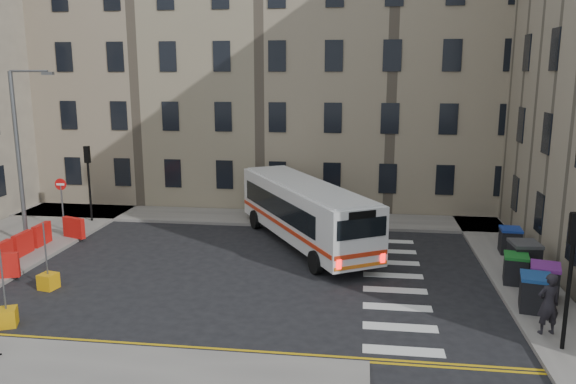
% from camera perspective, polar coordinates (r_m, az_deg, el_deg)
% --- Properties ---
extents(ground, '(120.00, 120.00, 0.00)m').
position_cam_1_polar(ground, '(23.18, 0.63, -8.36)').
color(ground, black).
rests_on(ground, ground).
extents(pavement_north, '(36.00, 3.20, 0.15)m').
position_cam_1_polar(pavement_north, '(32.38, -8.07, -2.42)').
color(pavement_north, slate).
rests_on(pavement_north, ground).
extents(pavement_east, '(2.40, 26.00, 0.15)m').
position_cam_1_polar(pavement_east, '(27.53, 20.76, -5.68)').
color(pavement_east, slate).
rests_on(pavement_east, ground).
extents(terrace_north, '(38.30, 10.80, 17.20)m').
position_cam_1_polar(terrace_north, '(38.31, -7.09, 12.72)').
color(terrace_north, gray).
rests_on(terrace_north, ground).
extents(traffic_light_east, '(0.28, 0.22, 4.10)m').
position_cam_1_polar(traffic_light_east, '(17.90, 26.86, -6.19)').
color(traffic_light_east, black).
rests_on(traffic_light_east, pavement_east).
extents(traffic_light_nw, '(0.28, 0.22, 4.10)m').
position_cam_1_polar(traffic_light_nw, '(32.09, -19.62, 1.97)').
color(traffic_light_nw, black).
rests_on(traffic_light_nw, pavement_west).
extents(streetlamp, '(0.50, 0.22, 8.14)m').
position_cam_1_polar(streetlamp, '(28.54, -25.72, 3.30)').
color(streetlamp, '#595B5E').
rests_on(streetlamp, pavement_west).
extents(no_entry_north, '(0.60, 0.08, 3.00)m').
position_cam_1_polar(no_entry_north, '(30.74, -22.03, -0.13)').
color(no_entry_north, '#595B5E').
rests_on(no_entry_north, pavement_west).
extents(roadworks_barriers, '(1.66, 6.26, 1.00)m').
position_cam_1_polar(roadworks_barriers, '(27.42, -24.69, -4.82)').
color(roadworks_barriers, red).
rests_on(roadworks_barriers, pavement_west).
extents(bus, '(7.54, 10.54, 2.94)m').
position_cam_1_polar(bus, '(26.60, 1.67, -1.86)').
color(bus, silver).
rests_on(bus, ground).
extents(wheelie_bin_a, '(1.18, 1.30, 1.24)m').
position_cam_1_polar(wheelie_bin_a, '(21.05, 23.78, -9.32)').
color(wheelie_bin_a, black).
rests_on(wheelie_bin_a, pavement_east).
extents(wheelie_bin_b, '(1.26, 1.36, 1.26)m').
position_cam_1_polar(wheelie_bin_b, '(22.21, 24.59, -8.27)').
color(wheelie_bin_b, black).
rests_on(wheelie_bin_b, pavement_east).
extents(wheelie_bin_c, '(1.07, 1.17, 1.13)m').
position_cam_1_polar(wheelie_bin_c, '(23.39, 22.11, -7.22)').
color(wheelie_bin_c, black).
rests_on(wheelie_bin_c, pavement_east).
extents(wheelie_bin_d, '(1.15, 1.30, 1.36)m').
position_cam_1_polar(wheelie_bin_d, '(24.37, 22.84, -6.23)').
color(wheelie_bin_d, black).
rests_on(wheelie_bin_d, pavement_east).
extents(wheelie_bin_e, '(0.98, 1.10, 1.15)m').
position_cam_1_polar(wheelie_bin_e, '(27.09, 21.63, -4.59)').
color(wheelie_bin_e, black).
rests_on(wheelie_bin_e, pavement_east).
extents(pedestrian, '(0.81, 0.63, 1.96)m').
position_cam_1_polar(pedestrian, '(19.27, 24.93, -10.25)').
color(pedestrian, black).
rests_on(pedestrian, pavement_east).
extents(bollard_yellow, '(0.71, 0.71, 0.60)m').
position_cam_1_polar(bollard_yellow, '(23.46, -23.16, -8.34)').
color(bollard_yellow, orange).
rests_on(bollard_yellow, ground).
extents(bollard_chevron, '(0.79, 0.79, 0.60)m').
position_cam_1_polar(bollard_chevron, '(20.74, -26.65, -11.31)').
color(bollard_chevron, '#C0880B').
rests_on(bollard_chevron, ground).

